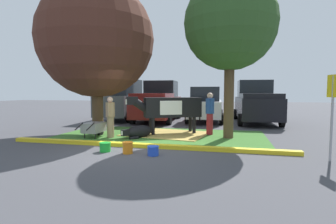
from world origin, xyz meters
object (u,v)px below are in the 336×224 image
calf_lying (139,132)px  bucket_blue (153,151)px  suv_black (122,99)px  pickup_truck_maroon (158,102)px  shade_tree_left (96,40)px  wheelbarrow (94,128)px  shade_tree_right (230,25)px  parking_sign (333,101)px  bucket_green (105,147)px  person_handler (110,116)px  cow_holstein (170,108)px  pickup_truck_black (256,103)px  bucket_orange (128,147)px  hatchback_white (206,105)px  person_visitor_near (210,112)px

calf_lying → bucket_blue: 2.82m
suv_black → pickup_truck_maroon: (2.37, -0.11, -0.16)m
shade_tree_left → wheelbarrow: size_ratio=3.85×
shade_tree_right → wheelbarrow: bearing=-168.1°
suv_black → shade_tree_right: bearing=-39.0°
parking_sign → bucket_green: (-6.00, -0.32, -1.38)m
person_handler → suv_black: bearing=109.3°
shade_tree_right → calf_lying: shade_tree_right is taller
cow_holstein → shade_tree_right: bearing=-11.4°
person_handler → pickup_truck_maroon: bearing=88.2°
person_handler → bucket_green: person_handler is taller
bucket_blue → suv_black: 9.70m
bucket_blue → pickup_truck_black: bearing=68.7°
shade_tree_right → calf_lying: (-3.29, -0.73, -3.95)m
calf_lying → bucket_orange: size_ratio=3.74×
cow_holstein → bucket_green: 3.87m
bucket_green → parking_sign: bearing=3.1°
person_handler → wheelbarrow: 0.77m
cow_holstein → bucket_green: cow_holstein is taller
cow_holstein → bucket_orange: 3.77m
bucket_green → hatchback_white: (2.11, 8.60, 0.84)m
parking_sign → calf_lying: bearing=160.6°
parking_sign → bucket_orange: size_ratio=6.57×
pickup_truck_black → calf_lying: bearing=-126.8°
calf_lying → shade_tree_left: bearing=166.0°
shade_tree_right → bucket_green: 6.17m
calf_lying → suv_black: bearing=118.2°
wheelbarrow → hatchback_white: hatchback_white is taller
wheelbarrow → bucket_orange: bearing=-43.8°
hatchback_white → bucket_green: bearing=-103.8°
suv_black → pickup_truck_black: size_ratio=0.85×
person_visitor_near → suv_black: suv_black is taller
pickup_truck_black → bucket_blue: bearing=-111.3°
calf_lying → wheelbarrow: size_ratio=0.77×
bucket_green → pickup_truck_black: bearing=60.5°
wheelbarrow → parking_sign: (7.48, -1.73, 1.14)m
suv_black → bucket_green: bearing=-70.1°
person_handler → suv_black: (-2.17, 6.21, 0.44)m
bucket_green → pickup_truck_black: 10.09m
parking_sign → bucket_green: 6.17m
bucket_blue → person_handler: bearing=135.8°
suv_black → hatchback_white: size_ratio=1.05×
cow_holstein → person_visitor_near: 1.63m
bucket_orange → suv_black: 9.30m
person_visitor_near → wheelbarrow: person_visitor_near is taller
person_visitor_near → bucket_orange: size_ratio=5.18×
shade_tree_right → pickup_truck_black: 6.59m
bucket_green → pickup_truck_maroon: bearing=94.6°
shade_tree_right → bucket_blue: size_ratio=17.83×
person_handler → shade_tree_right: bearing=12.1°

